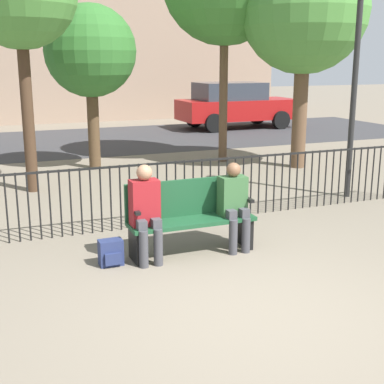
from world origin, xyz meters
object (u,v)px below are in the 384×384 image
Objects in this scene: seated_person_1 at (234,202)px; parked_car_1 at (235,104)px; seated_person_0 at (146,209)px; tree_2 at (90,52)px; park_bench at (190,214)px; backpack at (111,253)px; lamp_post at (356,58)px; tree_1 at (305,10)px.

parked_car_1 is (5.72, 11.40, 0.21)m from seated_person_1.
seated_person_0 is 6.30m from tree_2.
seated_person_0 is at bearing -121.16° from parked_car_1.
tree_2 is at bearing 89.61° from park_bench.
backpack is 0.09× the size of lamp_post.
tree_2 reaches higher than parked_car_1.
backpack is at bearing -141.38° from tree_1.
parked_car_1 reaches higher than park_bench.
park_bench is 0.44× the size of lamp_post.
tree_1 is (3.80, 4.36, 2.78)m from seated_person_1.
tree_2 is 0.98× the size of lamp_post.
backpack is 6.49m from tree_2.
parked_car_1 reaches higher than seated_person_1.
tree_2 is (-0.52, 5.98, 1.92)m from seated_person_1.
tree_1 is at bearing -20.55° from tree_2.
tree_2 is (0.65, 5.97, 1.89)m from seated_person_0.
tree_1 is at bearing 38.62° from backpack.
tree_1 is 7.74m from parked_car_1.
tree_2 is at bearing 130.35° from lamp_post.
tree_2 is (1.08, 5.93, 2.40)m from backpack.
tree_1 reaches higher than lamp_post.
lamp_post is (3.12, 1.70, 1.79)m from seated_person_1.
parked_car_1 is (7.32, 11.36, 0.69)m from backpack.
park_bench is 5.15× the size of backpack.
backpack is at bearing -160.64° from lamp_post.
park_bench is 0.59m from seated_person_1.
seated_person_0 is 0.67m from backpack.
park_bench is 6.74m from tree_1.
tree_2 reaches higher than seated_person_0.
tree_1 reaches higher than tree_2.
parked_car_1 is at bearing 63.35° from seated_person_1.
park_bench is 6.20m from tree_2.
backpack is 13.53m from parked_car_1.
seated_person_1 reaches higher than park_bench.
tree_2 reaches higher than seated_person_1.
seated_person_0 is 0.33× the size of lamp_post.
seated_person_1 reaches higher than backpack.
tree_2 is at bearing 94.93° from seated_person_1.
park_bench is at bearing -119.12° from parked_car_1.
backpack is 0.06× the size of tree_1.
tree_1 is at bearing 48.92° from seated_person_1.
lamp_post is at bearing 23.14° from park_bench.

